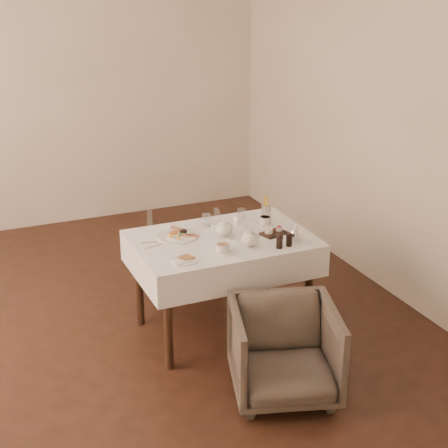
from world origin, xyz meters
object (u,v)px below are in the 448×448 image
table (222,253)px  teapot_centre (224,228)px  armchair_far (186,251)px  armchair_near (285,352)px  breakfast_plate (177,235)px

table → teapot_centre: bearing=40.1°
armchair_far → teapot_centre: size_ratio=3.77×
armchair_near → teapot_centre: bearing=108.3°
armchair_near → table: bearing=109.7°
breakfast_plate → teapot_centre: 0.34m
armchair_near → teapot_centre: size_ratio=3.90×
armchair_far → breakfast_plate: size_ratio=2.15×
table → armchair_far: table is taller
armchair_near → teapot_centre: teapot_centre is taller
table → armchair_near: 0.97m
armchair_far → teapot_centre: (-0.02, -0.86, 0.53)m
armchair_near → armchair_far: size_ratio=1.03×
table → teapot_centre: 0.19m
teapot_centre → breakfast_plate: bearing=169.7°
breakfast_plate → teapot_centre: (0.31, -0.13, 0.06)m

